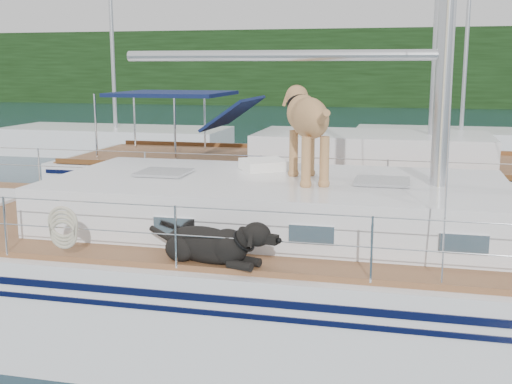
# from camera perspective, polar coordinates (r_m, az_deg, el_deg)

# --- Properties ---
(ground) EXTENTS (120.00, 120.00, 0.00)m
(ground) POSITION_cam_1_polar(r_m,az_deg,el_deg) (8.14, -3.83, -11.22)
(ground) COLOR black
(ground) RESTS_ON ground
(tree_line) EXTENTS (90.00, 3.00, 6.00)m
(tree_line) POSITION_cam_1_polar(r_m,az_deg,el_deg) (52.23, 11.23, 10.76)
(tree_line) COLOR black
(tree_line) RESTS_ON ground
(shore_bank) EXTENTS (92.00, 1.00, 1.20)m
(shore_bank) POSITION_cam_1_polar(r_m,az_deg,el_deg) (53.49, 11.19, 8.19)
(shore_bank) COLOR #595147
(shore_bank) RESTS_ON ground
(main_sailboat) EXTENTS (12.00, 3.82, 14.01)m
(main_sailboat) POSITION_cam_1_polar(r_m,az_deg,el_deg) (7.88, -3.18, -6.70)
(main_sailboat) COLOR white
(main_sailboat) RESTS_ON ground
(neighbor_sailboat) EXTENTS (11.00, 3.50, 13.30)m
(neighbor_sailboat) POSITION_cam_1_polar(r_m,az_deg,el_deg) (13.91, 5.68, 0.82)
(neighbor_sailboat) COLOR white
(neighbor_sailboat) RESTS_ON ground
(bg_boat_west) EXTENTS (8.00, 3.00, 11.65)m
(bg_boat_west) POSITION_cam_1_polar(r_m,az_deg,el_deg) (23.69, -12.31, 4.41)
(bg_boat_west) COLOR white
(bg_boat_west) RESTS_ON ground
(bg_boat_center) EXTENTS (7.20, 3.00, 11.65)m
(bg_boat_center) POSITION_cam_1_polar(r_m,az_deg,el_deg) (23.40, 17.71, 4.07)
(bg_boat_center) COLOR white
(bg_boat_center) RESTS_ON ground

